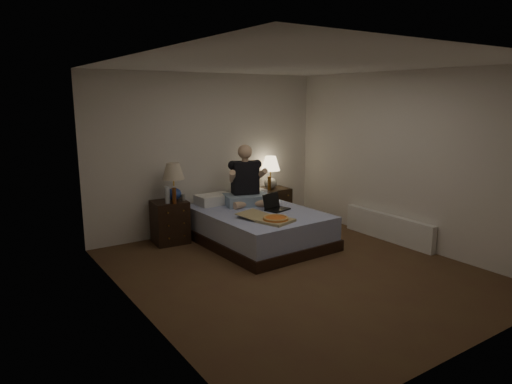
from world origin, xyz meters
TOP-DOWN VIEW (x-y plane):
  - floor at (0.00, 0.00)m, footprint 4.00×4.50m
  - ceiling at (0.00, 0.00)m, footprint 4.00×4.50m
  - wall_back at (0.00, 2.25)m, footprint 4.00×0.00m
  - wall_front at (0.00, -2.25)m, footprint 4.00×0.00m
  - wall_left at (-2.00, 0.00)m, footprint 0.00×4.50m
  - wall_right at (2.00, 0.00)m, footprint 0.00×4.50m
  - bed at (0.23, 1.19)m, footprint 1.53×2.00m
  - nightstand_left at (-0.84, 1.93)m, footprint 0.52×0.47m
  - nightstand_right at (1.16, 2.03)m, footprint 0.46×0.42m
  - lamp_left at (-0.76, 1.94)m, footprint 0.32×0.32m
  - lamp_right at (1.07, 2.05)m, footprint 0.40×0.40m
  - water_bottle at (-0.91, 1.82)m, footprint 0.07×0.07m
  - soda_can at (-0.66, 1.84)m, footprint 0.07×0.07m
  - beer_bottle_left at (-0.84, 1.74)m, footprint 0.06×0.06m
  - beer_bottle_right at (1.00, 1.98)m, footprint 0.06×0.06m
  - person at (0.30, 1.63)m, footprint 0.77×0.68m
  - laptop at (0.49, 1.06)m, footprint 0.40×0.36m
  - pizza_box at (0.09, 0.56)m, footprint 0.61×0.84m
  - radiator at (1.93, 0.20)m, footprint 0.10×1.60m

SIDE VIEW (x-z plane):
  - floor at x=0.00m, z-range 0.00..0.00m
  - radiator at x=1.93m, z-range 0.00..0.40m
  - bed at x=0.23m, z-range 0.00..0.49m
  - nightstand_right at x=1.16m, z-range 0.00..0.58m
  - nightstand_left at x=-0.84m, z-range 0.00..0.63m
  - pizza_box at x=0.09m, z-range 0.49..0.57m
  - laptop at x=0.49m, z-range 0.49..0.73m
  - soda_can at x=-0.66m, z-range 0.63..0.73m
  - beer_bottle_right at x=1.00m, z-range 0.58..0.81m
  - beer_bottle_left at x=-0.84m, z-range 0.63..0.86m
  - water_bottle at x=-0.91m, z-range 0.63..0.88m
  - lamp_right at x=1.07m, z-range 0.58..1.14m
  - lamp_left at x=-0.76m, z-range 0.63..1.19m
  - person at x=0.30m, z-range 0.49..1.42m
  - wall_back at x=0.00m, z-range 0.00..2.50m
  - wall_front at x=0.00m, z-range 0.00..2.50m
  - wall_left at x=-2.00m, z-range 0.00..2.50m
  - wall_right at x=2.00m, z-range 0.00..2.50m
  - ceiling at x=0.00m, z-range 2.50..2.50m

